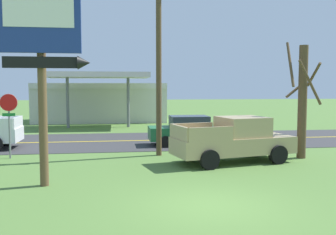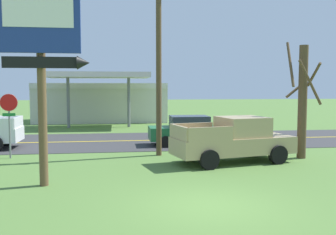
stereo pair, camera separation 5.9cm
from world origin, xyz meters
name	(u,v)px [view 1 (the left image)]	position (x,y,z in m)	size (l,w,h in m)	color
ground_plane	(208,206)	(0.00, 0.00, 0.00)	(180.00, 180.00, 0.00)	#4C7033
road_asphalt	(157,140)	(0.00, 13.00, 0.01)	(140.00, 8.00, 0.02)	#333335
road_centre_line	(157,140)	(0.00, 13.00, 0.02)	(126.00, 0.20, 0.01)	gold
motel_sign	(42,40)	(-4.78, 2.72, 4.73)	(2.84, 0.54, 6.94)	brown
stop_sign	(9,114)	(-7.26, 8.11, 2.03)	(0.80, 0.08, 2.95)	slate
utility_pole	(159,50)	(-0.44, 7.97, 4.96)	(1.86, 0.26, 9.32)	brown
bare_tree	(302,99)	(5.93, 6.36, 2.69)	(1.41, 1.41, 5.33)	brown
gas_station	(101,101)	(-3.80, 26.94, 1.94)	(12.00, 11.50, 4.40)	beige
pickup_tan_parked_on_lawn	(234,140)	(2.58, 5.81, 0.96)	(5.50, 3.04, 1.96)	tan
car_green_near_lane	(187,130)	(1.50, 11.00, 0.83)	(4.20, 2.00, 1.64)	#1E6038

